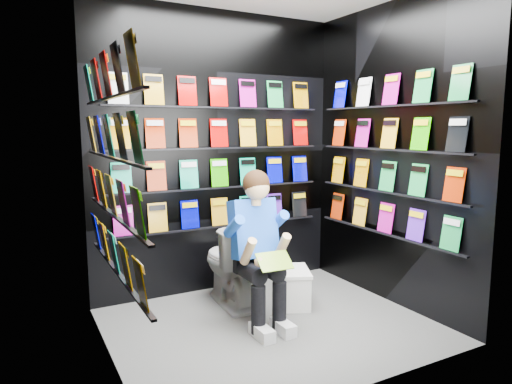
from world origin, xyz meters
TOP-DOWN VIEW (x-y plane):
  - floor at (0.00, 0.00)m, footprint 2.40×2.40m
  - wall_back at (0.00, 1.00)m, footprint 2.40×0.04m
  - wall_front at (0.00, -1.00)m, footprint 2.40×0.04m
  - wall_left at (-1.20, 0.00)m, footprint 0.04×2.00m
  - wall_right at (1.20, 0.00)m, footprint 0.04×2.00m
  - comics_back at (0.00, 0.97)m, footprint 2.10×0.06m
  - comics_left at (-1.17, 0.00)m, footprint 0.06×1.70m
  - comics_right at (1.17, 0.00)m, footprint 0.06×1.70m
  - toilet at (-0.08, 0.55)m, footprint 0.47×0.78m
  - longbox at (0.40, 0.27)m, footprint 0.35×0.44m
  - longbox_lid at (0.40, 0.27)m, footprint 0.38×0.46m
  - reader at (-0.08, 0.17)m, footprint 0.52×0.72m
  - held_comic at (-0.08, -0.18)m, footprint 0.26×0.17m

SIDE VIEW (x-z plane):
  - floor at x=0.00m, z-range 0.00..0.00m
  - longbox at x=0.40m, z-range 0.00..0.29m
  - longbox_lid at x=0.40m, z-range 0.29..0.32m
  - toilet at x=-0.08m, z-range 0.00..0.73m
  - held_comic at x=-0.08m, z-range 0.53..0.63m
  - reader at x=-0.08m, z-range 0.10..1.38m
  - wall_back at x=0.00m, z-range 0.00..2.60m
  - wall_front at x=0.00m, z-range 0.00..2.60m
  - wall_left at x=-1.20m, z-range 0.00..2.60m
  - wall_right at x=1.20m, z-range 0.00..2.60m
  - comics_back at x=0.00m, z-range 0.62..1.99m
  - comics_left at x=-1.17m, z-range 0.62..1.99m
  - comics_right at x=1.17m, z-range 0.62..1.99m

